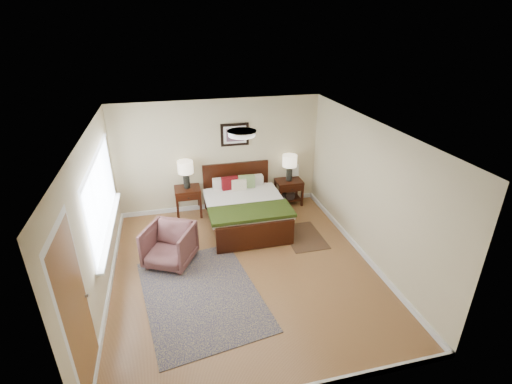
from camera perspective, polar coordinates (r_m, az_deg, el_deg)
floor at (r=6.67m, az=-1.85°, el=-11.78°), size 5.00×5.00×0.00m
back_wall at (r=8.27m, az=-5.63°, el=5.54°), size 4.50×0.04×2.50m
front_wall at (r=4.01m, az=5.81°, el=-18.23°), size 4.50×0.04×2.50m
left_wall at (r=6.02m, az=-23.51°, el=-4.34°), size 0.04×5.00×2.50m
right_wall at (r=6.77m, az=16.94°, el=-0.01°), size 0.04×5.00×2.50m
ceiling at (r=5.54m, az=-2.21°, el=9.39°), size 4.50×5.00×0.02m
window at (r=6.58m, az=-22.43°, el=-0.42°), size 0.11×2.72×1.32m
door at (r=4.69m, az=-25.82°, el=-16.53°), size 0.06×1.00×2.18m
ceil_fixture at (r=5.55m, az=-2.20°, el=9.04°), size 0.44×0.44×0.08m
bed at (r=7.75m, az=-1.77°, el=-1.86°), size 1.62×1.96×1.05m
wall_art at (r=8.15m, az=-3.28°, el=8.80°), size 0.62×0.05×0.50m
nightstand_left at (r=8.24m, az=-10.46°, el=-0.22°), size 0.55×0.50×0.66m
nightstand_right at (r=8.73m, az=5.06°, el=0.36°), size 0.60×0.45×0.60m
lamp_left at (r=8.05m, az=-10.78°, el=3.40°), size 0.33×0.33×0.61m
lamp_right at (r=8.49m, az=5.20°, el=4.45°), size 0.33×0.33×0.61m
armchair at (r=6.80m, az=-13.18°, el=-7.98°), size 1.06×1.07×0.73m
rug_persian at (r=6.20m, az=-8.40°, el=-15.29°), size 2.07×2.66×0.01m
rug_navy at (r=7.61m, az=7.33°, el=-6.80°), size 0.73×1.08×0.01m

